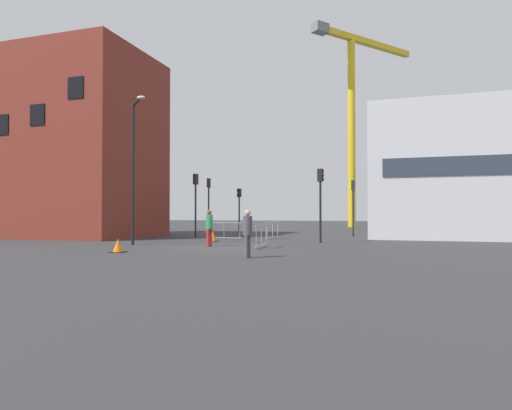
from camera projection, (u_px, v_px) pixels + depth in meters
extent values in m
plane|color=#333335|center=(215.00, 247.00, 21.27)|extent=(160.00, 160.00, 0.00)
cube|color=maroon|center=(82.00, 147.00, 31.20)|extent=(9.38, 8.03, 12.56)
cube|color=black|center=(1.00, 125.00, 28.23)|extent=(1.10, 0.06, 1.30)
cube|color=black|center=(37.00, 115.00, 27.37)|extent=(1.10, 0.06, 1.30)
cube|color=black|center=(76.00, 88.00, 26.54)|extent=(1.10, 0.06, 1.30)
cube|color=silver|center=(459.00, 173.00, 29.24)|extent=(11.19, 7.23, 8.58)
cube|color=#2D3847|center=(467.00, 165.00, 25.76)|extent=(9.40, 0.08, 1.10)
cylinder|color=yellow|center=(352.00, 134.00, 53.62)|extent=(0.90, 0.90, 22.42)
cube|color=yellow|center=(367.00, 42.00, 55.34)|extent=(10.23, 12.51, 0.70)
cube|color=slate|center=(320.00, 28.00, 51.12)|extent=(2.06, 2.15, 1.10)
cylinder|color=black|center=(133.00, 174.00, 22.98)|extent=(0.14, 0.14, 7.30)
cube|color=black|center=(137.00, 101.00, 22.25)|extent=(1.31, 1.34, 0.10)
ellipsoid|color=silver|center=(141.00, 98.00, 21.46)|extent=(0.44, 0.24, 0.16)
cylinder|color=#232326|center=(196.00, 211.00, 29.69)|extent=(0.12, 0.12, 3.55)
cube|color=#232326|center=(196.00, 179.00, 29.74)|extent=(0.34, 0.36, 0.70)
sphere|color=red|center=(198.00, 176.00, 29.86)|extent=(0.11, 0.11, 0.11)
sphere|color=#3C2905|center=(198.00, 179.00, 29.86)|extent=(0.11, 0.11, 0.11)
sphere|color=#07330F|center=(198.00, 183.00, 29.85)|extent=(0.11, 0.11, 0.11)
cylinder|color=#232326|center=(353.00, 213.00, 31.45)|extent=(0.12, 0.12, 3.26)
cube|color=#232326|center=(353.00, 185.00, 31.48)|extent=(0.28, 0.31, 0.70)
sphere|color=red|center=(353.00, 182.00, 31.66)|extent=(0.11, 0.11, 0.11)
sphere|color=#3C2905|center=(353.00, 185.00, 31.66)|extent=(0.11, 0.11, 0.11)
sphere|color=#07330F|center=(353.00, 188.00, 31.65)|extent=(0.11, 0.11, 0.11)
cylinder|color=black|center=(320.00, 212.00, 24.60)|extent=(0.12, 0.12, 3.38)
cube|color=black|center=(320.00, 175.00, 24.64)|extent=(0.33, 0.30, 0.70)
sphere|color=red|center=(323.00, 171.00, 24.55)|extent=(0.11, 0.11, 0.11)
sphere|color=#3C2905|center=(323.00, 175.00, 24.55)|extent=(0.11, 0.11, 0.11)
sphere|color=#07330F|center=(323.00, 179.00, 24.54)|extent=(0.11, 0.11, 0.11)
cylinder|color=black|center=(239.00, 215.00, 36.83)|extent=(0.12, 0.12, 2.97)
cube|color=black|center=(239.00, 193.00, 36.87)|extent=(0.35, 0.36, 0.70)
sphere|color=#390605|center=(238.00, 190.00, 36.75)|extent=(0.11, 0.11, 0.11)
sphere|color=#F2A514|center=(238.00, 193.00, 36.75)|extent=(0.11, 0.11, 0.11)
sphere|color=#07330F|center=(238.00, 195.00, 36.74)|extent=(0.11, 0.11, 0.11)
cylinder|color=#2D2D30|center=(209.00, 211.00, 33.92)|extent=(0.12, 0.12, 3.59)
cube|color=#2D2D30|center=(209.00, 183.00, 33.96)|extent=(0.28, 0.31, 0.70)
sphere|color=red|center=(209.00, 180.00, 34.14)|extent=(0.11, 0.11, 0.11)
sphere|color=#3C2905|center=(209.00, 183.00, 34.13)|extent=(0.11, 0.11, 0.11)
sphere|color=#07330F|center=(209.00, 186.00, 34.13)|extent=(0.11, 0.11, 0.11)
cylinder|color=red|center=(208.00, 238.00, 21.77)|extent=(0.14, 0.14, 0.85)
cylinder|color=red|center=(211.00, 238.00, 21.91)|extent=(0.14, 0.14, 0.85)
cylinder|color=#2D844C|center=(209.00, 222.00, 21.85)|extent=(0.34, 0.34, 0.71)
sphere|color=brown|center=(209.00, 212.00, 21.86)|extent=(0.23, 0.23, 0.23)
cylinder|color=#4C4C51|center=(247.00, 247.00, 16.13)|extent=(0.14, 0.14, 0.83)
cylinder|color=#4C4C51|center=(249.00, 246.00, 16.31)|extent=(0.14, 0.14, 0.83)
cylinder|color=#4C4C51|center=(248.00, 226.00, 16.23)|extent=(0.34, 0.34, 0.69)
sphere|color=tan|center=(248.00, 213.00, 16.24)|extent=(0.22, 0.22, 0.22)
cube|color=#B2B5BA|center=(273.00, 222.00, 28.45)|extent=(0.19, 2.35, 0.06)
cube|color=#B2B5BA|center=(273.00, 237.00, 28.43)|extent=(0.19, 2.35, 0.06)
cylinder|color=#B2B5BA|center=(267.00, 231.00, 27.45)|extent=(0.04, 0.04, 1.05)
cylinder|color=#B2B5BA|center=(273.00, 231.00, 28.44)|extent=(0.04, 0.04, 1.05)
cylinder|color=#B2B5BA|center=(278.00, 230.00, 29.42)|extent=(0.04, 0.04, 1.05)
cube|color=gray|center=(261.00, 226.00, 20.90)|extent=(0.17, 2.08, 0.06)
cube|color=gray|center=(261.00, 246.00, 20.88)|extent=(0.17, 2.08, 0.06)
cylinder|color=gray|center=(256.00, 238.00, 19.99)|extent=(0.04, 0.04, 1.05)
cylinder|color=gray|center=(261.00, 237.00, 20.89)|extent=(0.04, 0.04, 1.05)
cylinder|color=gray|center=(266.00, 236.00, 21.80)|extent=(0.04, 0.04, 1.05)
cube|color=gray|center=(224.00, 222.00, 28.04)|extent=(2.37, 0.14, 0.06)
cube|color=gray|center=(224.00, 238.00, 28.02)|extent=(2.37, 0.14, 0.06)
cylinder|color=gray|center=(209.00, 231.00, 28.39)|extent=(0.04, 0.04, 1.05)
cylinder|color=gray|center=(224.00, 231.00, 28.03)|extent=(0.04, 0.04, 1.05)
cylinder|color=gray|center=(240.00, 231.00, 27.67)|extent=(0.04, 0.04, 1.05)
cube|color=black|center=(213.00, 241.00, 25.88)|extent=(0.57, 0.57, 0.03)
cone|color=orange|center=(213.00, 236.00, 25.88)|extent=(0.44, 0.44, 0.58)
cube|color=black|center=(118.00, 252.00, 18.48)|extent=(0.57, 0.57, 0.03)
cone|color=orange|center=(118.00, 246.00, 18.48)|extent=(0.44, 0.44, 0.57)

